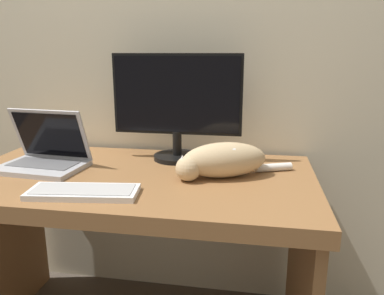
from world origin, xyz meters
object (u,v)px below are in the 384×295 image
at_px(monitor, 177,104).
at_px(laptop, 44,157).
at_px(external_keyboard, 83,192).
at_px(cat, 222,160).

relative_size(monitor, laptop, 1.60).
xyz_separation_m(monitor, external_keyboard, (-0.22, -0.48, -0.24)).
bearing_deg(cat, external_keyboard, -170.47).
height_order(monitor, external_keyboard, monitor).
bearing_deg(laptop, external_keyboard, -36.44).
height_order(monitor, cat, monitor).
distance_m(laptop, external_keyboard, 0.39).
distance_m(monitor, laptop, 0.59).
bearing_deg(cat, laptop, 158.93).
xyz_separation_m(monitor, cat, (0.22, -0.22, -0.18)).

